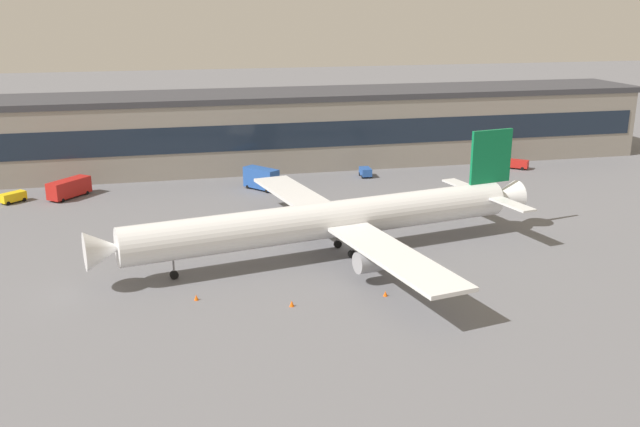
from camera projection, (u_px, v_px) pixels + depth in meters
The scene contains 11 objects.
ground_plane at pixel (353, 246), 102.70m from camera, with size 600.00×600.00×0.00m, color slate.
terminal_building at pixel (283, 128), 153.09m from camera, with size 164.50×20.09×15.85m.
airliner at pixel (333, 219), 97.58m from camera, with size 64.81×56.24×15.89m.
belt_loader at pixel (514, 163), 150.79m from camera, with size 6.19×5.64×1.95m.
baggage_tug at pixel (366, 172), 143.39m from camera, with size 2.32×3.73×1.85m.
catering_truck at pixel (262, 178), 133.16m from camera, with size 6.40×7.32×4.15m.
follow_me_car at pixel (12, 197), 124.65m from camera, with size 4.56×4.33×1.85m.
fuel_truck at pixel (70, 187), 127.96m from camera, with size 7.55×8.23×3.35m.
traffic_cone_0 at pixel (292, 303), 81.93m from camera, with size 0.58×0.58×0.72m, color #F2590C.
traffic_cone_1 at pixel (385, 294), 84.83m from camera, with size 0.53×0.53×0.67m, color #F2590C.
traffic_cone_2 at pixel (196, 297), 83.68m from camera, with size 0.55×0.55×0.69m, color #F2590C.
Camera 1 is at (-27.01, -93.37, 33.84)m, focal length 39.44 mm.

